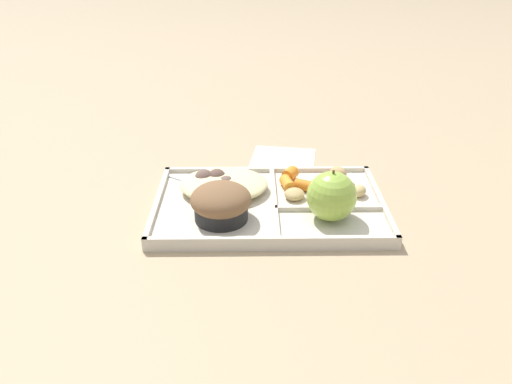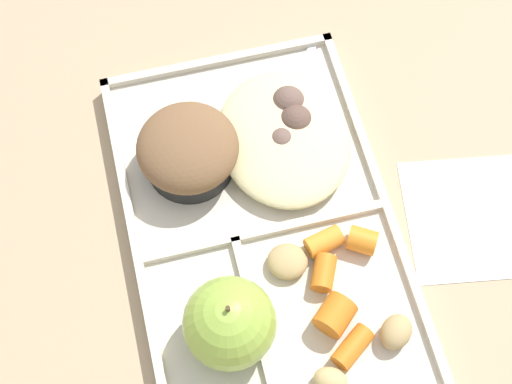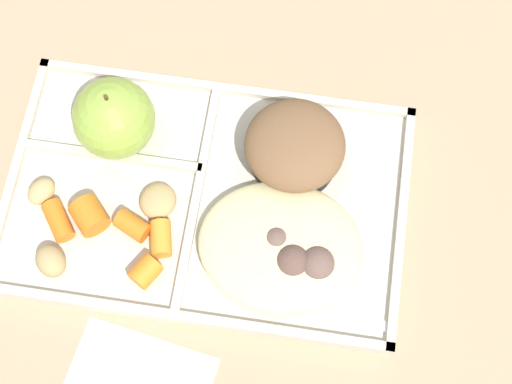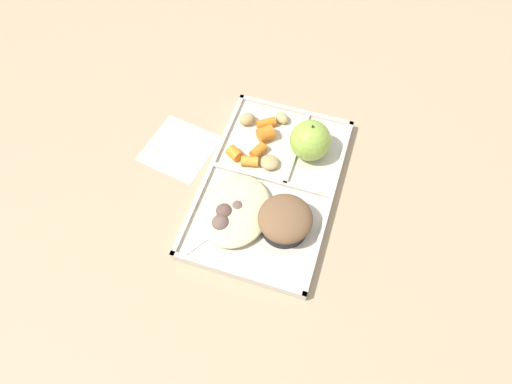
% 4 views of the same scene
% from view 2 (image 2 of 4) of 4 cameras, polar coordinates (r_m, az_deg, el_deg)
% --- Properties ---
extents(ground, '(6.00, 6.00, 0.00)m').
position_cam_2_polar(ground, '(0.69, 0.43, -2.98)').
color(ground, tan).
extents(lunch_tray, '(0.37, 0.23, 0.02)m').
position_cam_2_polar(lunch_tray, '(0.68, 0.43, -2.79)').
color(lunch_tray, beige).
rests_on(lunch_tray, ground).
extents(green_apple, '(0.08, 0.08, 0.08)m').
position_cam_2_polar(green_apple, '(0.61, -2.02, -9.89)').
color(green_apple, '#93B742').
rests_on(green_apple, lunch_tray).
extents(bran_muffin, '(0.09, 0.09, 0.06)m').
position_cam_2_polar(bran_muffin, '(0.68, -5.15, 3.11)').
color(bran_muffin, black).
rests_on(bran_muffin, lunch_tray).
extents(carrot_slice_large, '(0.04, 0.04, 0.03)m').
position_cam_2_polar(carrot_slice_large, '(0.64, 5.98, -9.23)').
color(carrot_slice_large, orange).
rests_on(carrot_slice_large, lunch_tray).
extents(carrot_slice_diagonal, '(0.04, 0.04, 0.02)m').
position_cam_2_polar(carrot_slice_diagonal, '(0.64, 7.31, -11.55)').
color(carrot_slice_diagonal, orange).
rests_on(carrot_slice_diagonal, lunch_tray).
extents(carrot_slice_back, '(0.03, 0.03, 0.02)m').
position_cam_2_polar(carrot_slice_back, '(0.67, 8.02, -3.64)').
color(carrot_slice_back, orange).
rests_on(carrot_slice_back, lunch_tray).
extents(carrot_slice_tilted, '(0.04, 0.03, 0.02)m').
position_cam_2_polar(carrot_slice_tilted, '(0.65, 5.14, -6.10)').
color(carrot_slice_tilted, orange).
rests_on(carrot_slice_tilted, lunch_tray).
extents(carrot_slice_center, '(0.03, 0.04, 0.02)m').
position_cam_2_polar(carrot_slice_center, '(0.66, 5.15, -3.75)').
color(carrot_slice_center, orange).
rests_on(carrot_slice_center, lunch_tray).
extents(potato_chunk_wedge, '(0.04, 0.04, 0.02)m').
position_cam_2_polar(potato_chunk_wedge, '(0.66, 2.39, -5.27)').
color(potato_chunk_wedge, tan).
rests_on(potato_chunk_wedge, lunch_tray).
extents(potato_chunk_corner, '(0.04, 0.04, 0.02)m').
position_cam_2_polar(potato_chunk_corner, '(0.64, 10.54, -10.36)').
color(potato_chunk_corner, tan).
rests_on(potato_chunk_corner, lunch_tray).
extents(potato_chunk_golden, '(0.03, 0.03, 0.02)m').
position_cam_2_polar(potato_chunk_golden, '(0.63, 5.64, -14.01)').
color(potato_chunk_golden, tan).
rests_on(potato_chunk_golden, lunch_tray).
extents(egg_noodle_pile, '(0.15, 0.12, 0.03)m').
position_cam_2_polar(egg_noodle_pile, '(0.70, 2.10, 4.09)').
color(egg_noodle_pile, beige).
rests_on(egg_noodle_pile, lunch_tray).
extents(meatball_back, '(0.03, 0.03, 0.03)m').
position_cam_2_polar(meatball_back, '(0.70, 1.93, 3.79)').
color(meatball_back, brown).
rests_on(meatball_back, lunch_tray).
extents(meatball_side, '(0.03, 0.03, 0.03)m').
position_cam_2_polar(meatball_side, '(0.71, 3.00, 5.32)').
color(meatball_side, brown).
rests_on(meatball_side, lunch_tray).
extents(meatball_front, '(0.03, 0.03, 0.03)m').
position_cam_2_polar(meatball_front, '(0.72, 2.44, 6.73)').
color(meatball_front, brown).
rests_on(meatball_front, lunch_tray).
extents(plastic_fork, '(0.14, 0.09, 0.00)m').
position_cam_2_polar(plastic_fork, '(0.73, 2.49, 6.02)').
color(plastic_fork, white).
rests_on(plastic_fork, lunch_tray).
extents(paper_napkin, '(0.14, 0.14, 0.00)m').
position_cam_2_polar(paper_napkin, '(0.72, 16.11, -1.84)').
color(paper_napkin, white).
rests_on(paper_napkin, ground).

